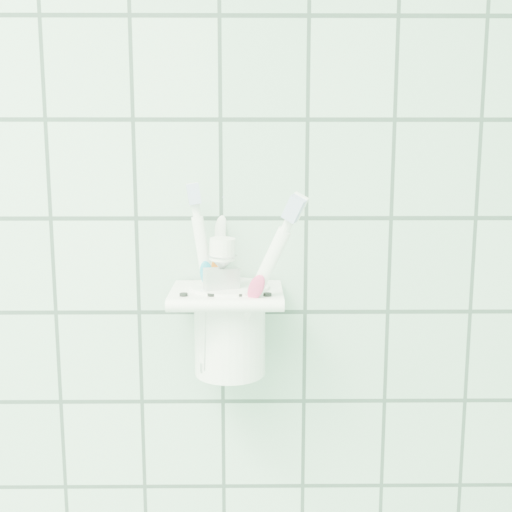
{
  "coord_description": "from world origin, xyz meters",
  "views": [
    {
      "loc": [
        0.68,
        0.5,
        1.44
      ],
      "look_at": [
        0.69,
        1.1,
        1.33
      ],
      "focal_mm": 45.0,
      "sensor_mm": 36.0,
      "label": 1
    }
  ],
  "objects": [
    {
      "name": "toothbrush_blue",
      "position": [
        0.65,
        1.15,
        1.31
      ],
      "size": [
        0.02,
        0.08,
        0.2
      ],
      "rotation": [
        -0.35,
        -0.08,
        -0.29
      ],
      "color": "white",
      "rests_on": "cup"
    },
    {
      "name": "holder_bracket",
      "position": [
        0.66,
        1.15,
        1.28
      ],
      "size": [
        0.12,
        0.1,
        0.04
      ],
      "color": "white",
      "rests_on": "wall_back"
    },
    {
      "name": "cup",
      "position": [
        0.66,
        1.16,
        1.25
      ],
      "size": [
        0.08,
        0.08,
        0.1
      ],
      "color": "white",
      "rests_on": "holder_bracket"
    },
    {
      "name": "toothbrush_orange",
      "position": [
        0.65,
        1.15,
        1.31
      ],
      "size": [
        0.08,
        0.07,
        0.21
      ],
      "rotation": [
        0.14,
        0.48,
        -0.35
      ],
      "color": "white",
      "rests_on": "cup"
    },
    {
      "name": "toothpaste_tube",
      "position": [
        0.65,
        1.14,
        1.28
      ],
      "size": [
        0.04,
        0.04,
        0.14
      ],
      "rotation": [
        0.03,
        0.03,
        0.4
      ],
      "color": "silver",
      "rests_on": "cup"
    },
    {
      "name": "toothbrush_pink",
      "position": [
        0.65,
        1.15,
        1.3
      ],
      "size": [
        0.04,
        0.03,
        0.2
      ],
      "rotation": [
        -0.11,
        -0.14,
        0.16
      ],
      "color": "white",
      "rests_on": "cup"
    }
  ]
}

